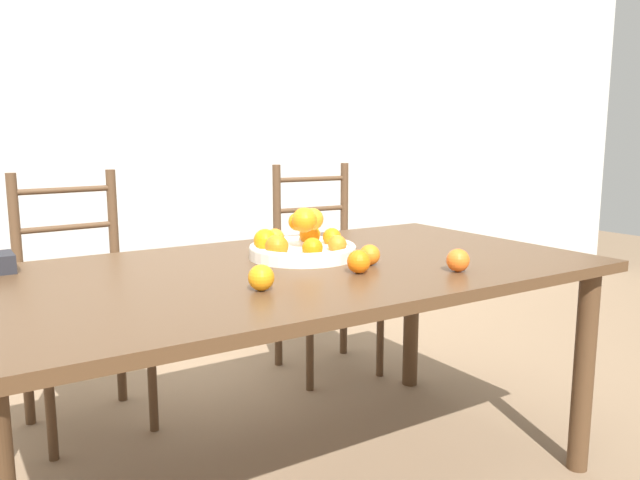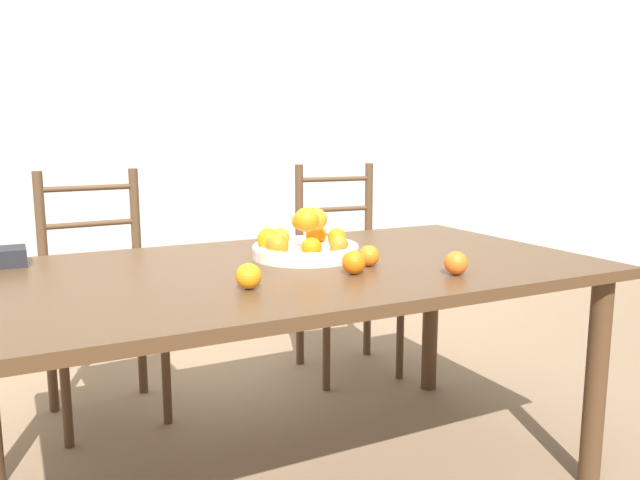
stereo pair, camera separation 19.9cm
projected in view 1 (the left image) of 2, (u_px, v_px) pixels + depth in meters
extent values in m
cube|color=beige|center=(136.00, 107.00, 3.19)|extent=(8.00, 0.06, 2.60)
cube|color=#4C331E|center=(291.00, 271.00, 1.97)|extent=(1.95, 1.06, 0.03)
cylinder|color=#4C331E|center=(584.00, 372.00, 2.14)|extent=(0.07, 0.07, 0.72)
cylinder|color=#4C331E|center=(411.00, 310.00, 2.88)|extent=(0.07, 0.07, 0.72)
cylinder|color=silver|center=(303.00, 252.00, 2.10)|extent=(0.36, 0.36, 0.04)
torus|color=silver|center=(303.00, 247.00, 2.09)|extent=(0.36, 0.36, 0.02)
sphere|color=orange|center=(332.00, 237.00, 2.17)|extent=(0.06, 0.06, 0.06)
sphere|color=orange|center=(310.00, 235.00, 2.21)|extent=(0.07, 0.07, 0.07)
sphere|color=orange|center=(275.00, 238.00, 2.17)|extent=(0.07, 0.07, 0.07)
sphere|color=orange|center=(265.00, 240.00, 2.09)|extent=(0.08, 0.08, 0.08)
sphere|color=orange|center=(277.00, 246.00, 1.99)|extent=(0.08, 0.08, 0.08)
sphere|color=orange|center=(312.00, 248.00, 1.97)|extent=(0.07, 0.07, 0.07)
sphere|color=orange|center=(337.00, 244.00, 2.04)|extent=(0.06, 0.06, 0.06)
sphere|color=orange|center=(313.00, 219.00, 2.11)|extent=(0.07, 0.07, 0.07)
sphere|color=orange|center=(297.00, 222.00, 2.09)|extent=(0.06, 0.06, 0.06)
sphere|color=orange|center=(304.00, 220.00, 2.05)|extent=(0.08, 0.08, 0.08)
sphere|color=orange|center=(458.00, 260.00, 1.88)|extent=(0.07, 0.07, 0.07)
sphere|color=orange|center=(359.00, 262.00, 1.86)|extent=(0.07, 0.07, 0.07)
sphere|color=orange|center=(370.00, 255.00, 1.98)|extent=(0.07, 0.07, 0.07)
sphere|color=orange|center=(261.00, 278.00, 1.65)|extent=(0.07, 0.07, 0.07)
cylinder|color=#513823|center=(50.00, 397.00, 2.22)|extent=(0.04, 0.04, 0.47)
cylinder|color=#513823|center=(152.00, 373.00, 2.44)|extent=(0.04, 0.04, 0.47)
cylinder|color=#513823|center=(21.00, 302.00, 2.46)|extent=(0.04, 0.04, 1.02)
cylinder|color=#513823|center=(117.00, 288.00, 2.68)|extent=(0.04, 0.04, 1.02)
cube|color=#513823|center=(84.00, 308.00, 2.43)|extent=(0.45, 0.43, 0.04)
cylinder|color=#513823|center=(69.00, 264.00, 2.55)|extent=(0.38, 0.05, 0.02)
cylinder|color=#513823|center=(66.00, 228.00, 2.52)|extent=(0.38, 0.05, 0.02)
cylinder|color=#513823|center=(64.00, 190.00, 2.50)|extent=(0.38, 0.05, 0.02)
cylinder|color=#513823|center=(310.00, 340.00, 2.83)|extent=(0.04, 0.04, 0.47)
cylinder|color=#513823|center=(380.00, 329.00, 3.00)|extent=(0.04, 0.04, 0.47)
cylinder|color=#513823|center=(278.00, 267.00, 3.10)|extent=(0.04, 0.04, 1.02)
cylinder|color=#513823|center=(344.00, 260.00, 3.27)|extent=(0.04, 0.04, 1.02)
cube|color=#513823|center=(328.00, 274.00, 3.03)|extent=(0.46, 0.44, 0.04)
cylinder|color=#513823|center=(312.00, 239.00, 3.17)|extent=(0.38, 0.06, 0.02)
cylinder|color=#513823|center=(312.00, 209.00, 3.14)|extent=(0.38, 0.06, 0.02)
cylinder|color=#513823|center=(311.00, 179.00, 3.12)|extent=(0.38, 0.06, 0.02)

